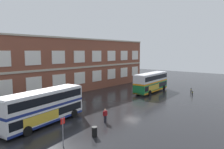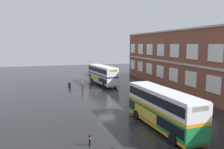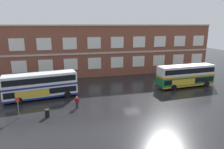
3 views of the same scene
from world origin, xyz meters
name	(u,v)px [view 3 (image 3 of 3)]	position (x,y,z in m)	size (l,w,h in m)	color
ground_plane	(128,93)	(0.00, 2.00, 0.00)	(120.00, 120.00, 0.00)	black
brick_terminal_building	(102,50)	(-1.35, 17.98, 5.55)	(51.19, 8.19, 11.39)	brown
double_decker_near	(41,85)	(-14.19, 2.82, 2.15)	(11.26, 4.22, 4.07)	silver
double_decker_middle	(186,75)	(11.54, 2.97, 2.15)	(11.14, 3.39, 4.07)	#197038
waiting_passenger	(77,102)	(-9.02, -2.32, 0.93)	(0.63, 0.35, 1.70)	black
bus_stand_flag	(18,106)	(-16.35, -3.73, 1.64)	(0.44, 0.10, 2.70)	slate
station_litter_bin	(47,113)	(-12.91, -4.35, 0.52)	(0.60, 0.60, 1.03)	black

